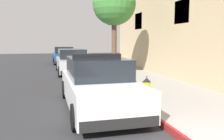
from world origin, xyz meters
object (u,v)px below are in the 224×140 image
Objects in this scene: police_cruiser at (98,85)px; parked_car_silver_ahead at (72,62)px; parked_car_dark_far at (64,55)px; street_tree at (114,4)px; fire_hydrant at (147,88)px.

police_cruiser is 8.74m from parked_car_silver_ahead.
parked_car_dark_far is 0.94× the size of street_tree.
police_cruiser is 7.10m from street_tree.
street_tree is at bearing 85.46° from fire_hydrant.
fire_hydrant is at bearing 5.73° from police_cruiser.
parked_car_silver_ahead is (0.08, 8.74, -0.00)m from police_cruiser.
parked_car_dark_far is at bearing 90.00° from police_cruiser.
street_tree is (2.15, -10.18, 3.33)m from parked_car_dark_far.
parked_car_silver_ahead is 8.73m from fire_hydrant.
police_cruiser is 6.37× the size of fire_hydrant.
police_cruiser is 16.08m from parked_car_dark_far.
street_tree reaches higher than parked_car_dark_far.
parked_car_silver_ahead is at bearing -89.40° from parked_car_dark_far.
parked_car_dark_far is (-0.00, 16.08, -0.00)m from police_cruiser.
police_cruiser reaches higher than fire_hydrant.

